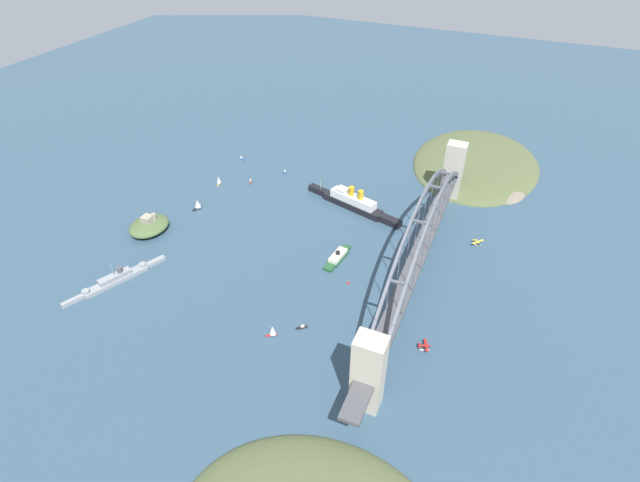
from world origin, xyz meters
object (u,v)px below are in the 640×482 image
Objects in this scene: small_boat_1 at (241,158)px; channel_marker_buoy at (348,282)px; harbor_arch_bridge at (421,245)px; small_boat_4 at (272,330)px; fort_island_mid_harbor at (149,225)px; small_boat_3 at (285,172)px; ocean_liner at (353,202)px; seaplane_second_in_formation at (477,243)px; seaplane_taxiing_near_bridge at (425,346)px; small_boat_6 at (198,204)px; naval_cruiser at (116,279)px; small_boat_2 at (219,180)px; harbor_ferry_steamer at (338,257)px; small_boat_0 at (302,327)px; small_boat_5 at (251,181)px.

channel_marker_buoy is (-135.90, -170.11, 0.49)m from small_boat_1.
small_boat_4 is at bearing 142.90° from harbor_arch_bridge.
small_boat_3 is (130.98, -61.29, -3.99)m from fort_island_mid_harbor.
fort_island_mid_harbor reaches higher than channel_marker_buoy.
ocean_liner reaches higher than seaplane_second_in_formation.
seaplane_taxiing_near_bridge is 236.84m from small_boat_6.
small_boat_1 is (200.78, 12.73, -2.16)m from naval_cruiser.
small_boat_1 is 96.82m from small_boat_6.
small_boat_4 is (-149.00, -135.98, 0.27)m from small_boat_2.
harbor_ferry_steamer reaches higher than channel_marker_buoy.
small_boat_4 is (-0.86, -129.48, 1.60)m from naval_cruiser.
seaplane_taxiing_near_bridge is (-60.53, -82.93, -0.29)m from harbor_ferry_steamer.
small_boat_6 is (43.49, -18.28, -0.30)m from fort_island_mid_harbor.
fort_island_mid_harbor reaches higher than small_boat_1.
naval_cruiser is 7.55× the size of seaplane_second_in_formation.
naval_cruiser reaches higher than small_boat_3.
small_boat_4 is at bearing 157.00° from channel_marker_buoy.
naval_cruiser reaches higher than small_boat_4.
naval_cruiser reaches higher than small_boat_6.
small_boat_4 reaches higher than seaplane_second_in_formation.
naval_cruiser is 129.49m from small_boat_4.
small_boat_1 is at bearing 7.11° from small_boat_6.
small_boat_0 is at bearing -176.69° from harbor_ferry_steamer.
ocean_liner is (65.76, 74.59, -22.58)m from harbor_arch_bridge.
ocean_liner is at bearing -38.40° from naval_cruiser.
seaplane_taxiing_near_bridge is at bearing -123.77° from small_boat_5.
small_boat_5 is (-37.96, -32.66, 0.31)m from small_boat_1.
fort_island_mid_harbor is at bearing 99.39° from harbor_ferry_steamer.
small_boat_1 is at bearing 51.38° from channel_marker_buoy.
ocean_liner reaches higher than channel_marker_buoy.
fort_island_mid_harbor is 3.67× the size of seaplane_second_in_formation.
small_boat_6 reaches higher than harbor_ferry_steamer.
seaplane_taxiing_near_bridge is at bearing -109.15° from small_boat_6.
seaplane_second_in_formation is at bearing -57.53° from harbor_ferry_steamer.
small_boat_5 is at bearing 33.80° from small_boat_4.
small_boat_6 is (17.18, 140.79, 2.33)m from harbor_ferry_steamer.
naval_cruiser is 7.31× the size of seaplane_taxiing_near_bridge.
small_boat_2 is at bearing 63.06° from channel_marker_buoy.
seaplane_second_in_formation is 243.43m from small_boat_2.
harbor_ferry_steamer is at bearing 122.47° from seaplane_second_in_formation.
harbor_arch_bridge is 8.50× the size of harbor_ferry_steamer.
naval_cruiser is 2.08× the size of harbor_ferry_steamer.
fort_island_mid_harbor is at bearing 17.25° from naval_cruiser.
naval_cruiser is 165.18m from harbor_ferry_steamer.
naval_cruiser is at bearing 94.78° from small_boat_0.
fort_island_mid_harbor is 270.66m from seaplane_second_in_formation.
small_boat_6 reaches higher than small_boat_3.
small_boat_1 is (188.71, 157.14, -0.21)m from small_boat_0.
ocean_liner reaches higher than seaplane_taxiing_near_bridge.
small_boat_1 is 0.97× the size of small_boat_6.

